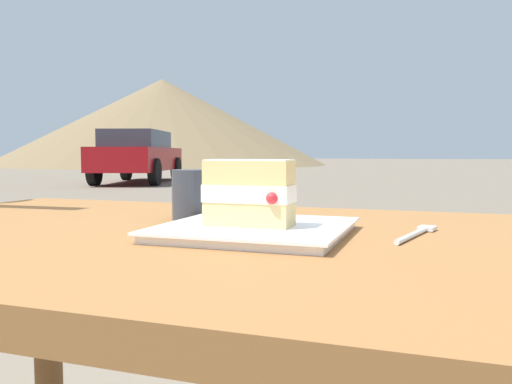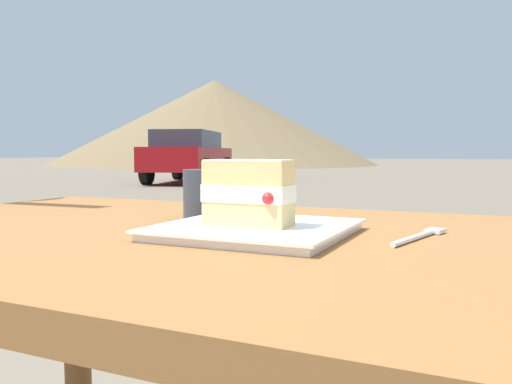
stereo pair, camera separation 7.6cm
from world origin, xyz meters
TOP-DOWN VIEW (x-y plane):
  - patio_table at (0.00, 0.00)m, footprint 1.54×0.81m
  - dessert_plate at (-0.01, -0.01)m, footprint 0.27×0.27m
  - cake_slice at (-0.02, -0.02)m, footprint 0.13×0.07m
  - dessert_fork at (0.21, 0.07)m, footprint 0.06×0.17m
  - coffee_cup at (-0.18, 0.13)m, footprint 0.07×0.07m
  - parked_car_near at (-7.80, 12.21)m, footprint 2.91×4.84m
  - distant_hill at (-18.66, 33.10)m, footprint 23.79×23.79m

SIDE VIEW (x-z plane):
  - patio_table at x=0.00m, z-range 0.26..0.99m
  - dessert_fork at x=0.21m, z-range 0.72..0.73m
  - dessert_plate at x=-0.01m, z-range 0.72..0.74m
  - coffee_cup at x=-0.18m, z-range 0.72..0.81m
  - cake_slice at x=-0.02m, z-range 0.74..0.83m
  - parked_car_near at x=-7.80m, z-range 0.06..1.54m
  - distant_hill at x=-18.66m, z-range 0.00..6.22m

